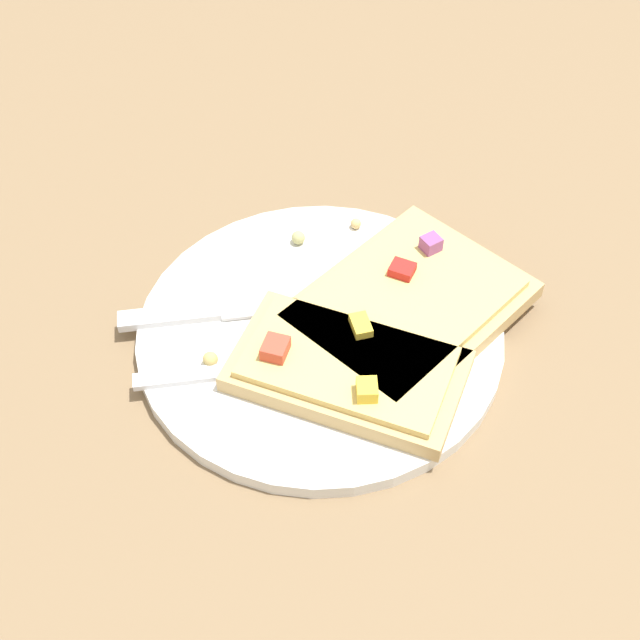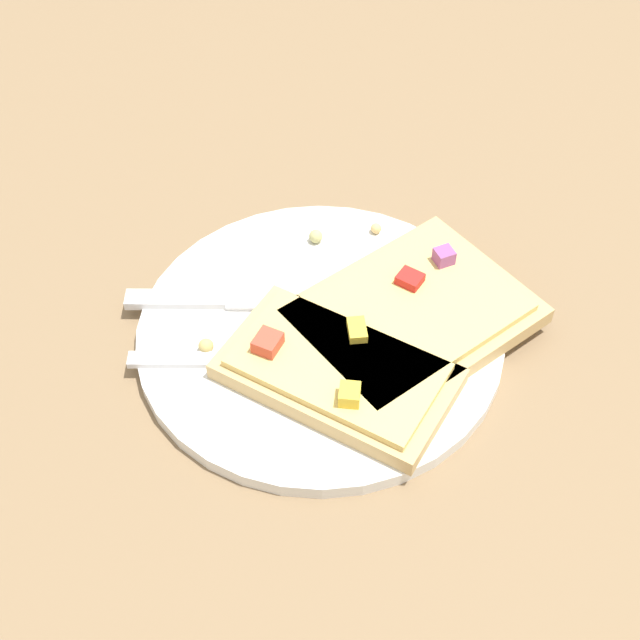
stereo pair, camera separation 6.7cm
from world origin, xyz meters
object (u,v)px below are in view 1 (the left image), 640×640
(pizza_slice_main, at_px, (404,306))
(plate, at_px, (320,334))
(knife, at_px, (232,310))
(fork, at_px, (304,362))
(pizza_slice_corner, at_px, (347,369))

(pizza_slice_main, bearing_deg, plate, -34.14)
(pizza_slice_main, bearing_deg, knife, -47.82)
(knife, bearing_deg, pizza_slice_main, -9.63)
(fork, height_order, knife, knife)
(plate, xyz_separation_m, pizza_slice_corner, (-0.05, 0.02, 0.02))
(fork, bearing_deg, plate, 62.83)
(pizza_slice_corner, bearing_deg, plate, -45.92)
(knife, bearing_deg, pizza_slice_corner, -44.31)
(plate, height_order, pizza_slice_main, pizza_slice_main)
(plate, bearing_deg, fork, 118.33)
(plate, xyz_separation_m, fork, (-0.02, 0.03, 0.01))
(plate, xyz_separation_m, knife, (0.06, 0.04, 0.01))
(fork, bearing_deg, pizza_slice_main, 24.08)
(fork, xyz_separation_m, pizza_slice_corner, (-0.03, -0.01, 0.01))
(fork, distance_m, pizza_slice_corner, 0.03)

